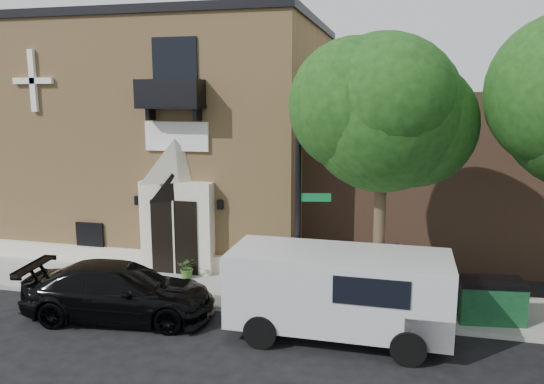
{
  "coord_description": "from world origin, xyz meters",
  "views": [
    {
      "loc": [
        6.49,
        -13.95,
        6.26
      ],
      "look_at": [
        2.59,
        2.0,
        3.28
      ],
      "focal_mm": 35.0,
      "sensor_mm": 36.0,
      "label": 1
    }
  ],
  "objects_px": {
    "street_sign": "(299,200)",
    "dumpster": "(490,300)",
    "fire_hydrant": "(370,305)",
    "cargo_van": "(346,291)",
    "black_sedan": "(120,291)",
    "pedestrian_near": "(392,271)"
  },
  "relations": [
    {
      "from": "cargo_van",
      "to": "pedestrian_near",
      "type": "bearing_deg",
      "value": 67.7
    },
    {
      "from": "black_sedan",
      "to": "pedestrian_near",
      "type": "height_order",
      "value": "pedestrian_near"
    },
    {
      "from": "street_sign",
      "to": "dumpster",
      "type": "height_order",
      "value": "street_sign"
    },
    {
      "from": "black_sedan",
      "to": "fire_hydrant",
      "type": "height_order",
      "value": "black_sedan"
    },
    {
      "from": "pedestrian_near",
      "to": "dumpster",
      "type": "bearing_deg",
      "value": 123.79
    },
    {
      "from": "dumpster",
      "to": "black_sedan",
      "type": "bearing_deg",
      "value": -176.54
    },
    {
      "from": "pedestrian_near",
      "to": "fire_hydrant",
      "type": "bearing_deg",
      "value": 33.35
    },
    {
      "from": "cargo_van",
      "to": "pedestrian_near",
      "type": "height_order",
      "value": "cargo_van"
    },
    {
      "from": "black_sedan",
      "to": "dumpster",
      "type": "relative_size",
      "value": 2.87
    },
    {
      "from": "street_sign",
      "to": "dumpster",
      "type": "relative_size",
      "value": 3.38
    },
    {
      "from": "street_sign",
      "to": "dumpster",
      "type": "distance_m",
      "value": 5.93
    },
    {
      "from": "black_sedan",
      "to": "fire_hydrant",
      "type": "xyz_separation_m",
      "value": [
        6.97,
        1.26,
        -0.24
      ]
    },
    {
      "from": "street_sign",
      "to": "dumpster",
      "type": "xyz_separation_m",
      "value": [
        5.3,
        0.4,
        -2.62
      ]
    },
    {
      "from": "fire_hydrant",
      "to": "pedestrian_near",
      "type": "bearing_deg",
      "value": 71.01
    },
    {
      "from": "cargo_van",
      "to": "fire_hydrant",
      "type": "height_order",
      "value": "cargo_van"
    },
    {
      "from": "black_sedan",
      "to": "pedestrian_near",
      "type": "relative_size",
      "value": 2.97
    },
    {
      "from": "street_sign",
      "to": "fire_hydrant",
      "type": "distance_m",
      "value": 3.52
    },
    {
      "from": "cargo_van",
      "to": "dumpster",
      "type": "height_order",
      "value": "cargo_van"
    },
    {
      "from": "fire_hydrant",
      "to": "cargo_van",
      "type": "bearing_deg",
      "value": -118.2
    },
    {
      "from": "black_sedan",
      "to": "cargo_van",
      "type": "distance_m",
      "value": 6.43
    },
    {
      "from": "fire_hydrant",
      "to": "dumpster",
      "type": "distance_m",
      "value": 3.28
    },
    {
      "from": "black_sedan",
      "to": "street_sign",
      "type": "xyz_separation_m",
      "value": [
        4.87,
        1.55,
        2.58
      ]
    }
  ]
}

